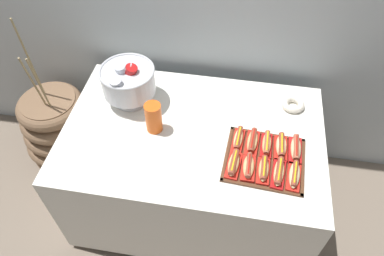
% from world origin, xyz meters
% --- Properties ---
extents(ground_plane, '(10.00, 10.00, 0.00)m').
position_xyz_m(ground_plane, '(0.00, 0.00, 0.00)').
color(ground_plane, '#7A6B5B').
extents(buffet_table, '(1.45, 0.94, 0.76)m').
position_xyz_m(buffet_table, '(0.00, 0.00, 0.40)').
color(buffet_table, white).
rests_on(buffet_table, ground_plane).
extents(floor_vase, '(0.54, 0.54, 1.17)m').
position_xyz_m(floor_vase, '(-1.03, 0.26, 0.28)').
color(floor_vase, brown).
rests_on(floor_vase, ground_plane).
extents(serving_tray, '(0.43, 0.38, 0.01)m').
position_xyz_m(serving_tray, '(0.40, -0.13, 0.77)').
color(serving_tray, '#56331E').
rests_on(serving_tray, buffet_table).
extents(hot_dog_0, '(0.08, 0.17, 0.06)m').
position_xyz_m(hot_dog_0, '(0.24, -0.21, 0.80)').
color(hot_dog_0, red).
rests_on(hot_dog_0, serving_tray).
extents(hot_dog_1, '(0.07, 0.16, 0.06)m').
position_xyz_m(hot_dog_1, '(0.32, -0.21, 0.79)').
color(hot_dog_1, red).
rests_on(hot_dog_1, serving_tray).
extents(hot_dog_2, '(0.07, 0.16, 0.06)m').
position_xyz_m(hot_dog_2, '(0.39, -0.22, 0.80)').
color(hot_dog_2, red).
rests_on(hot_dog_2, serving_tray).
extents(hot_dog_3, '(0.08, 0.19, 0.06)m').
position_xyz_m(hot_dog_3, '(0.47, -0.22, 0.80)').
color(hot_dog_3, '#B21414').
rests_on(hot_dog_3, serving_tray).
extents(hot_dog_4, '(0.08, 0.18, 0.06)m').
position_xyz_m(hot_dog_4, '(0.54, -0.22, 0.80)').
color(hot_dog_4, red).
rests_on(hot_dog_4, serving_tray).
extents(hot_dog_5, '(0.07, 0.17, 0.05)m').
position_xyz_m(hot_dog_5, '(0.25, -0.04, 0.79)').
color(hot_dog_5, red).
rests_on(hot_dog_5, serving_tray).
extents(hot_dog_6, '(0.08, 0.18, 0.06)m').
position_xyz_m(hot_dog_6, '(0.33, -0.05, 0.79)').
color(hot_dog_6, red).
rests_on(hot_dog_6, serving_tray).
extents(hot_dog_7, '(0.06, 0.16, 0.06)m').
position_xyz_m(hot_dog_7, '(0.40, -0.05, 0.80)').
color(hot_dog_7, '#B21414').
rests_on(hot_dog_7, serving_tray).
extents(hot_dog_8, '(0.07, 0.16, 0.06)m').
position_xyz_m(hot_dog_8, '(0.48, -0.06, 0.80)').
color(hot_dog_8, red).
rests_on(hot_dog_8, serving_tray).
extents(hot_dog_9, '(0.07, 0.18, 0.06)m').
position_xyz_m(hot_dog_9, '(0.55, -0.06, 0.80)').
color(hot_dog_9, red).
rests_on(hot_dog_9, serving_tray).
extents(punch_bowl, '(0.31, 0.32, 0.27)m').
position_xyz_m(punch_bowl, '(-0.40, 0.18, 0.92)').
color(punch_bowl, silver).
rests_on(punch_bowl, buffet_table).
extents(cup_stack, '(0.09, 0.09, 0.18)m').
position_xyz_m(cup_stack, '(-0.21, -0.01, 0.85)').
color(cup_stack, '#EA5B19').
rests_on(cup_stack, buffet_table).
extents(donut, '(0.13, 0.13, 0.04)m').
position_xyz_m(donut, '(0.55, 0.29, 0.78)').
color(donut, silver).
rests_on(donut, buffet_table).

